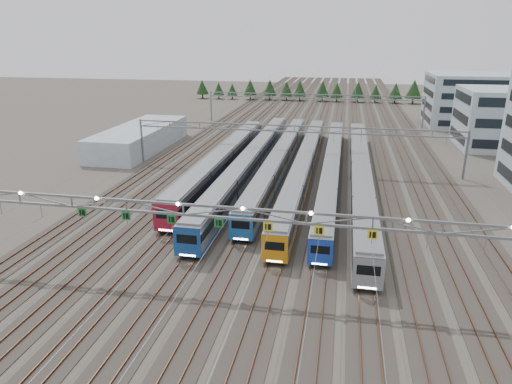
% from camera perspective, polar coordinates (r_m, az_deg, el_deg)
% --- Properties ---
extents(ground, '(400.00, 400.00, 0.00)m').
position_cam_1_polar(ground, '(43.76, -1.51, -11.66)').
color(ground, '#47423A').
rests_on(ground, ground).
extents(track_bed, '(54.00, 260.00, 5.42)m').
position_cam_1_polar(track_bed, '(138.57, 7.56, 10.13)').
color(track_bed, '#2D2823').
rests_on(track_bed, ground).
extents(train_a, '(3.19, 53.15, 4.16)m').
position_cam_1_polar(train_a, '(77.55, -3.99, 3.98)').
color(train_a, black).
rests_on(train_a, ground).
extents(train_b, '(2.95, 66.27, 3.84)m').
position_cam_1_polar(train_b, '(77.52, -0.57, 3.89)').
color(train_b, black).
rests_on(train_b, ground).
extents(train_c, '(2.79, 61.69, 3.63)m').
position_cam_1_polar(train_c, '(79.40, 3.01, 4.15)').
color(train_c, black).
rests_on(train_c, ground).
extents(train_d, '(2.73, 65.54, 3.55)m').
position_cam_1_polar(train_d, '(76.46, 6.08, 3.46)').
color(train_d, black).
rests_on(train_d, ground).
extents(train_e, '(2.56, 64.98, 3.32)m').
position_cam_1_polar(train_e, '(76.32, 9.45, 3.19)').
color(train_e, black).
rests_on(train_e, ground).
extents(train_f, '(2.85, 66.12, 3.72)m').
position_cam_1_polar(train_f, '(73.14, 12.89, 2.44)').
color(train_f, black).
rests_on(train_f, ground).
extents(gantry_near, '(56.36, 0.61, 8.08)m').
position_cam_1_polar(gantry_near, '(40.52, -1.70, -3.08)').
color(gantry_near, slate).
rests_on(gantry_near, ground).
extents(gantry_mid, '(56.36, 0.36, 8.00)m').
position_cam_1_polar(gantry_mid, '(78.81, 4.77, 7.23)').
color(gantry_mid, slate).
rests_on(gantry_mid, ground).
extents(gantry_far, '(56.36, 0.36, 8.00)m').
position_cam_1_polar(gantry_far, '(123.06, 7.18, 11.35)').
color(gantry_far, slate).
rests_on(gantry_far, ground).
extents(depot_bldg_mid, '(14.00, 16.00, 12.14)m').
position_cam_1_polar(depot_bldg_mid, '(108.18, 27.78, 8.15)').
color(depot_bldg_mid, '#97AAB5').
rests_on(depot_bldg_mid, ground).
extents(depot_bldg_north, '(22.00, 18.00, 13.15)m').
position_cam_1_polar(depot_bldg_north, '(133.06, 25.39, 10.36)').
color(depot_bldg_north, '#97AAB5').
rests_on(depot_bldg_north, ground).
extents(west_shed, '(10.00, 30.00, 4.54)m').
position_cam_1_polar(west_shed, '(98.23, -14.30, 6.59)').
color(west_shed, '#97AAB5').
rests_on(west_shed, ground).
extents(treeline, '(87.50, 5.60, 7.02)m').
position_cam_1_polar(treeline, '(168.57, 6.90, 12.64)').
color(treeline, '#332114').
rests_on(treeline, ground).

